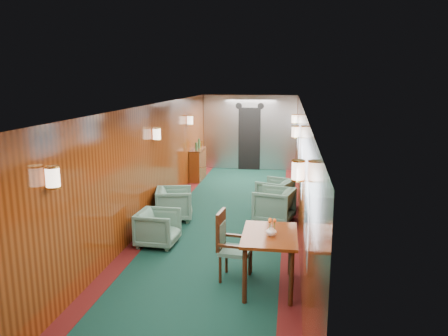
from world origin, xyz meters
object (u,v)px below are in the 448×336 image
at_px(armchair_left_near, 158,228).
at_px(armchair_right_near, 274,205).
at_px(side_chair, 229,243).
at_px(armchair_left_far, 174,204).
at_px(dining_table, 270,243).
at_px(armchair_right_far, 275,193).
at_px(credenza, 198,164).

relative_size(armchair_left_near, armchair_right_near, 0.91).
height_order(side_chair, armchair_left_far, side_chair).
height_order(dining_table, armchair_right_far, dining_table).
relative_size(credenza, armchair_left_far, 1.61).
height_order(armchair_left_near, armchair_right_near, armchair_right_near).
bearing_deg(armchair_right_near, credenza, -131.41).
distance_m(side_chair, armchair_left_far, 2.97).
height_order(credenza, armchair_right_near, credenza).
distance_m(armchair_left_far, armchair_right_far, 2.37).
bearing_deg(credenza, side_chair, -73.97).
bearing_deg(armchair_left_far, armchair_left_near, 169.80).
distance_m(dining_table, credenza, 6.88).
distance_m(armchair_left_near, armchair_left_far, 1.45).
xyz_separation_m(dining_table, side_chair, (-0.60, 0.23, -0.12)).
xyz_separation_m(dining_table, credenza, (-2.39, 6.45, -0.21)).
relative_size(armchair_left_far, armchair_right_far, 1.02).
xyz_separation_m(credenza, armchair_left_near, (0.37, -5.12, -0.15)).
bearing_deg(armchair_left_far, armchair_right_far, -73.22).
distance_m(armchair_left_far, armchair_right_near, 2.07).
distance_m(dining_table, armchair_left_far, 3.51).
relative_size(dining_table, armchair_right_far, 1.50).
bearing_deg(dining_table, armchair_left_far, 126.58).
bearing_deg(side_chair, credenza, 112.42).
bearing_deg(credenza, dining_table, -69.66).
bearing_deg(armchair_left_far, credenza, -9.35).
relative_size(armchair_left_near, armchair_right_far, 0.96).
relative_size(armchair_left_near, armchair_left_far, 0.94).
distance_m(credenza, armchair_left_near, 5.13).
distance_m(dining_table, armchair_left_near, 2.45).
xyz_separation_m(side_chair, armchair_left_near, (-1.42, 1.11, -0.24)).
distance_m(armchair_left_near, armchair_right_far, 3.29).
bearing_deg(armchair_left_far, side_chair, -163.07).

